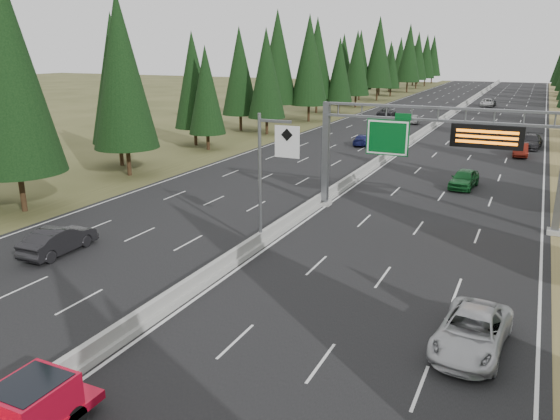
{
  "coord_description": "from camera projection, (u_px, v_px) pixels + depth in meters",
  "views": [
    {
      "loc": [
        14.4,
        -2.72,
        11.62
      ],
      "look_at": [
        3.66,
        20.0,
        4.14
      ],
      "focal_mm": 35.0,
      "sensor_mm": 36.0,
      "label": 1
    }
  ],
  "objects": [
    {
      "name": "car_ahead_far",
      "position": [
        492.0,
        103.0,
        112.62
      ],
      "size": [
        1.76,
        3.85,
        1.28
      ],
      "primitive_type": "imported",
      "rotation": [
        0.0,
        0.0,
        -0.07
      ],
      "color": "black",
      "rests_on": "road"
    },
    {
      "name": "car_onc_white",
      "position": [
        414.0,
        119.0,
        86.8
      ],
      "size": [
        2.16,
        4.46,
        1.47
      ],
      "primitive_type": "imported",
      "rotation": [
        0.0,
        0.0,
        3.24
      ],
      "color": "#BBBBBB",
      "rests_on": "road"
    },
    {
      "name": "car_ahead_white",
      "position": [
        487.0,
        103.0,
        111.94
      ],
      "size": [
        2.77,
        5.68,
        1.55
      ],
      "primitive_type": "imported",
      "rotation": [
        0.0,
        0.0,
        0.03
      ],
      "color": "silver",
      "rests_on": "road"
    },
    {
      "name": "road",
      "position": [
        430.0,
        129.0,
        80.88
      ],
      "size": [
        32.0,
        260.0,
        0.08
      ],
      "primitive_type": "cube",
      "color": "black",
      "rests_on": "ground"
    },
    {
      "name": "car_ahead_dkred",
      "position": [
        520.0,
        150.0,
        60.38
      ],
      "size": [
        1.76,
        4.47,
        1.45
      ],
      "primitive_type": "imported",
      "rotation": [
        0.0,
        0.0,
        0.05
      ],
      "color": "#5F150D",
      "rests_on": "road"
    },
    {
      "name": "car_onc_far",
      "position": [
        386.0,
        113.0,
        94.4
      ],
      "size": [
        2.87,
        5.66,
        1.53
      ],
      "primitive_type": "imported",
      "rotation": [
        0.0,
        0.0,
        3.2
      ],
      "color": "black",
      "rests_on": "road"
    },
    {
      "name": "median_barrier",
      "position": [
        430.0,
        127.0,
        80.78
      ],
      "size": [
        0.7,
        260.0,
        0.85
      ],
      "color": "gray",
      "rests_on": "road"
    },
    {
      "name": "red_pickup",
      "position": [
        21.0,
        416.0,
        16.24
      ],
      "size": [
        2.05,
        5.74,
        1.87
      ],
      "color": "black",
      "rests_on": "road"
    },
    {
      "name": "silver_minivan",
      "position": [
        472.0,
        332.0,
        21.6
      ],
      "size": [
        2.94,
        5.63,
        1.51
      ],
      "primitive_type": "imported",
      "rotation": [
        0.0,
        0.0,
        -0.08
      ],
      "color": "#B9BABE",
      "rests_on": "road"
    },
    {
      "name": "shoulder_left",
      "position": [
        318.0,
        123.0,
        88.18
      ],
      "size": [
        3.6,
        260.0,
        0.06
      ],
      "primitive_type": "cube",
      "color": "#3D411E",
      "rests_on": "ground"
    },
    {
      "name": "tree_row_left",
      "position": [
        282.0,
        65.0,
        82.5
      ],
      "size": [
        12.29,
        244.1,
        18.9
      ],
      "color": "black",
      "rests_on": "ground"
    },
    {
      "name": "car_onc_near",
      "position": [
        59.0,
        240.0,
        31.77
      ],
      "size": [
        1.94,
        4.94,
        1.6
      ],
      "primitive_type": "imported",
      "rotation": [
        0.0,
        0.0,
        3.19
      ],
      "color": "black",
      "rests_on": "road"
    },
    {
      "name": "sign_gantry",
      "position": [
        445.0,
        146.0,
        36.64
      ],
      "size": [
        16.75,
        0.98,
        7.8
      ],
      "color": "slate",
      "rests_on": "road"
    },
    {
      "name": "car_ahead_green",
      "position": [
        464.0,
        179.0,
        46.68
      ],
      "size": [
        2.33,
        4.85,
        1.6
      ],
      "primitive_type": "imported",
      "rotation": [
        0.0,
        0.0,
        -0.1
      ],
      "color": "#145923",
      "rests_on": "road"
    },
    {
      "name": "hov_sign_pole",
      "position": [
        269.0,
        172.0,
        31.62
      ],
      "size": [
        2.8,
        0.5,
        8.0
      ],
      "color": "slate",
      "rests_on": "road"
    },
    {
      "name": "car_onc_blue",
      "position": [
        363.0,
        140.0,
        67.29
      ],
      "size": [
        2.16,
        4.69,
        1.33
      ],
      "primitive_type": "imported",
      "rotation": [
        0.0,
        0.0,
        3.21
      ],
      "color": "#171B52",
      "rests_on": "road"
    },
    {
      "name": "car_ahead_dkgrey",
      "position": [
        531.0,
        142.0,
        65.19
      ],
      "size": [
        2.77,
        5.72,
        1.6
      ],
      "primitive_type": "imported",
      "rotation": [
        0.0,
        0.0,
        -0.1
      ],
      "color": "black",
      "rests_on": "road"
    }
  ]
}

